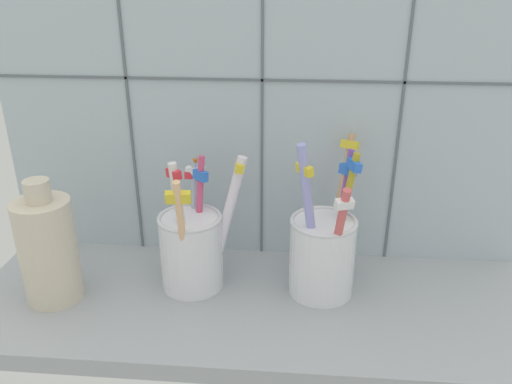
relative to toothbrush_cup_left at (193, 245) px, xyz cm
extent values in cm
cube|color=#9EA3A8|center=(7.28, -2.63, -6.17)|extent=(64.00, 22.00, 2.00)
cube|color=#B2C1CC|center=(7.28, 9.37, 15.33)|extent=(64.00, 2.00, 45.00)
cube|color=slate|center=(-8.72, 8.27, 15.33)|extent=(0.30, 0.20, 45.00)
cube|color=slate|center=(7.28, 8.27, 15.33)|extent=(0.30, 0.20, 45.00)
cube|color=slate|center=(23.28, 8.27, 15.33)|extent=(0.30, 0.20, 45.00)
cube|color=slate|center=(7.28, 8.27, 17.33)|extent=(64.00, 0.20, 0.30)
cylinder|color=white|center=(-0.15, -0.05, -0.80)|extent=(7.17, 7.17, 8.73)
torus|color=silver|center=(-0.15, -0.05, 3.56)|extent=(7.31, 7.31, 0.50)
cylinder|color=#BB671A|center=(-0.04, 2.96, 2.21)|extent=(0.91, 2.09, 14.03)
cube|color=white|center=(0.01, 3.44, 7.70)|extent=(2.23, 1.20, 1.20)
cylinder|color=#DC4B77|center=(0.57, 1.51, 2.66)|extent=(2.07, 2.23, 14.93)
cube|color=blue|center=(0.91, 1.90, 7.89)|extent=(1.99, 1.89, 1.18)
cylinder|color=white|center=(3.82, 0.47, 2.92)|extent=(5.14, 1.84, 15.65)
cube|color=yellow|center=(5.43, 0.71, 9.52)|extent=(1.36, 2.06, 1.13)
cylinder|color=white|center=(-0.74, -1.42, 2.97)|extent=(2.26, 2.39, 15.56)
cube|color=#E5333F|center=(-1.12, -1.86, 9.49)|extent=(1.92, 1.83, 0.99)
cylinder|color=#A7B6CC|center=(0.01, 2.34, 2.16)|extent=(0.95, 3.71, 14.03)
cube|color=#E5333F|center=(0.00, 3.33, 7.30)|extent=(2.39, 0.86, 0.94)
cylinder|color=#F8C08C|center=(-0.29, -3.25, 2.63)|extent=(1.37, 4.94, 15.00)
cube|color=yellow|center=(-0.11, -4.68, 8.12)|extent=(2.65, 1.37, 1.36)
cylinder|color=white|center=(14.72, -0.05, -0.71)|extent=(7.33, 7.33, 8.91)
torus|color=silver|center=(14.72, -0.05, 3.74)|extent=(7.47, 7.47, 0.50)
cylinder|color=gold|center=(16.53, 0.51, 3.29)|extent=(3.54, 1.71, 16.25)
cube|color=blue|center=(17.56, 0.81, 10.06)|extent=(1.64, 2.63, 1.10)
cylinder|color=tan|center=(16.51, 4.56, 3.48)|extent=(3.52, 5.35, 16.72)
cube|color=yellow|center=(17.54, 6.35, 10.48)|extent=(2.29, 1.94, 1.15)
cylinder|color=#9C9FE6|center=(13.21, -1.45, 4.21)|extent=(3.92, 3.11, 18.13)
cube|color=yellow|center=(12.35, -2.03, 10.48)|extent=(1.99, 2.35, 1.05)
cylinder|color=#DB5D5D|center=(15.93, -2.79, 2.30)|extent=(2.23, 4.59, 14.36)
cube|color=white|center=(16.35, -4.08, 7.78)|extent=(2.06, 1.58, 1.11)
cylinder|color=purple|center=(16.61, 1.51, 3.26)|extent=(2.43, 2.50, 16.15)
cube|color=blue|center=(17.09, 2.02, 9.04)|extent=(2.02, 1.99, 1.22)
cylinder|color=beige|center=(-15.16, -3.83, 0.74)|extent=(6.19, 6.19, 11.82)
cylinder|color=beige|center=(-15.16, -3.83, 7.86)|extent=(2.71, 2.71, 2.41)
camera|label=1|loc=(11.58, -50.08, 28.80)|focal=35.75mm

